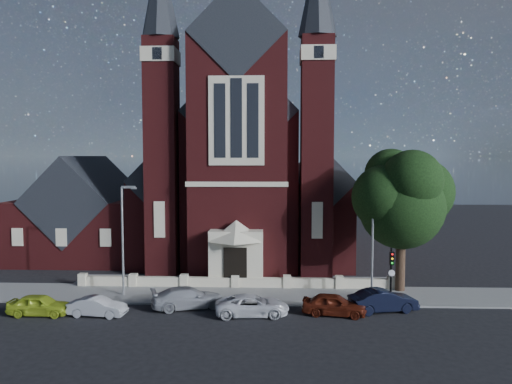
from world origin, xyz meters
TOP-DOWN VIEW (x-y plane):
  - ground at (0.00, 15.00)m, footprint 120.00×120.00m
  - pavement_strip at (0.00, 4.50)m, footprint 60.00×5.00m
  - forecourt_paving at (0.00, 8.50)m, footprint 26.00×3.00m
  - forecourt_wall at (0.00, 6.50)m, footprint 24.00×0.40m
  - church at (-0.00, 22.94)m, footprint 20.01×34.90m
  - parish_hall at (-16.00, 18.00)m, footprint 12.00×12.20m
  - street_tree at (12.60, 5.71)m, footprint 6.40×6.60m
  - street_lamp_left at (-7.91, 4.00)m, footprint 1.16×0.22m
  - street_lamp_right at (10.09, 4.00)m, footprint 1.16×0.22m
  - traffic_signal at (11.00, 2.43)m, footprint 0.28×0.42m
  - car_lime_van at (-12.06, -0.53)m, footprint 3.98×1.62m
  - car_silver_a at (-8.28, -0.54)m, footprint 3.80×1.63m
  - car_silver_b at (-2.78, 1.35)m, footprint 5.27×3.50m
  - car_white_suv at (1.61, -0.04)m, footprint 4.91×2.56m
  - car_dark_red at (6.89, 0.23)m, footprint 4.33×2.34m
  - car_navy at (10.19, 1.07)m, footprint 4.75×2.64m

SIDE VIEW (x-z plane):
  - ground at x=0.00m, z-range 0.00..0.00m
  - pavement_strip at x=0.00m, z-range -0.06..0.06m
  - forecourt_paving at x=0.00m, z-range -0.07..0.07m
  - forecourt_wall at x=0.00m, z-range -0.45..0.45m
  - car_silver_a at x=-8.28m, z-range 0.00..1.22m
  - car_white_suv at x=1.61m, z-range 0.00..1.32m
  - car_lime_van at x=-12.06m, z-range 0.00..1.35m
  - car_dark_red at x=6.89m, z-range 0.00..1.40m
  - car_silver_b at x=-2.78m, z-range 0.00..1.42m
  - car_navy at x=10.19m, z-range 0.00..1.48m
  - traffic_signal at x=11.00m, z-range 0.58..4.58m
  - parish_hall at x=-16.00m, z-range -1.11..9.13m
  - street_lamp_left at x=-7.91m, z-range 0.55..8.64m
  - street_lamp_right at x=10.09m, z-range 0.55..8.64m
  - street_tree at x=12.60m, z-range 1.61..12.31m
  - church at x=0.00m, z-range -6.41..22.79m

